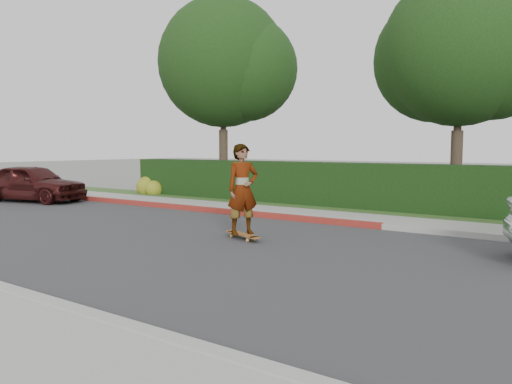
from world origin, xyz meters
TOP-DOWN VIEW (x-y plane):
  - ground at (0.00, 0.00)m, footprint 120.00×120.00m
  - road at (0.00, 0.00)m, footprint 60.00×8.00m
  - curb_near at (0.00, -4.10)m, footprint 60.00×0.20m
  - curb_far at (0.00, 4.10)m, footprint 60.00×0.20m
  - curb_red_section at (-5.00, 4.10)m, footprint 12.00×0.21m
  - sidewalk_far at (0.00, 5.00)m, footprint 60.00×1.60m
  - planting_strip at (0.00, 6.60)m, footprint 60.00×1.60m
  - hedge at (-3.00, 7.20)m, footprint 15.00×1.00m
  - flowering_shrub at (-10.01, 6.74)m, footprint 1.40×1.00m
  - tree_left at (-7.51, 8.69)m, footprint 5.99×5.21m
  - tree_center at (1.49, 9.19)m, footprint 5.66×4.84m
  - skateboard at (-1.02, 1.08)m, footprint 1.21×0.65m
  - skateboarder at (-1.02, 1.08)m, footprint 0.75×0.85m
  - car_maroon at (-11.83, 2.71)m, footprint 4.32×2.57m

SIDE VIEW (x-z plane):
  - ground at x=0.00m, z-range 0.00..0.00m
  - road at x=0.00m, z-range 0.00..0.01m
  - planting_strip at x=0.00m, z-range 0.00..0.10m
  - sidewalk_far at x=0.00m, z-range 0.00..0.12m
  - curb_near at x=0.00m, z-range 0.00..0.15m
  - curb_far at x=0.00m, z-range 0.00..0.15m
  - curb_red_section at x=-5.00m, z-range 0.00..0.15m
  - skateboard at x=-1.02m, z-range 0.05..0.16m
  - flowering_shrub at x=-10.01m, z-range -0.12..0.78m
  - car_maroon at x=-11.83m, z-range 0.00..1.38m
  - hedge at x=-3.00m, z-range 0.00..1.50m
  - skateboarder at x=-1.02m, z-range 0.12..2.07m
  - tree_center at x=1.49m, z-range 1.18..8.62m
  - tree_left at x=-7.51m, z-range 1.26..9.26m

